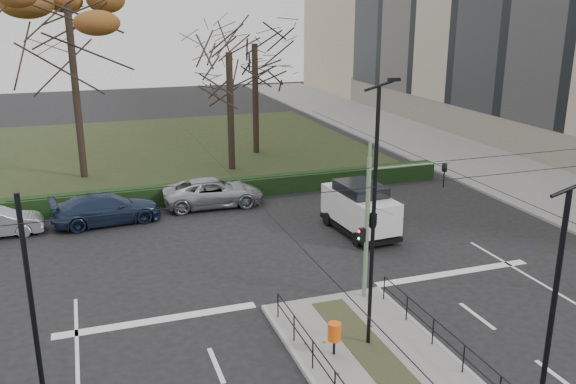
# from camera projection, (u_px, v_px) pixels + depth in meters

# --- Properties ---
(ground) EXTENTS (140.00, 140.00, 0.00)m
(ground) POSITION_uv_depth(u_px,v_px,m) (385.00, 372.00, 18.23)
(ground) COLOR black
(ground) RESTS_ON ground
(sidewalk_east) EXTENTS (8.00, 90.00, 0.14)m
(sidewalk_east) POSITION_uv_depth(u_px,v_px,m) (464.00, 158.00, 43.73)
(sidewalk_east) COLOR slate
(sidewalk_east) RESTS_ON ground
(park) EXTENTS (38.00, 26.00, 0.10)m
(park) POSITION_uv_depth(u_px,v_px,m) (110.00, 153.00, 45.25)
(park) COLOR #253018
(park) RESTS_ON ground
(hedge) EXTENTS (38.00, 1.00, 1.00)m
(hedge) POSITION_uv_depth(u_px,v_px,m) (125.00, 199.00, 33.01)
(hedge) COLOR black
(hedge) RESTS_ON ground
(apartment_block) EXTENTS (13.09, 52.10, 21.64)m
(apartment_block) POSITION_uv_depth(u_px,v_px,m) (574.00, 8.00, 45.62)
(apartment_block) COLOR tan
(apartment_block) RESTS_ON ground
(catenary) EXTENTS (20.00, 34.00, 6.00)m
(catenary) POSITION_uv_depth(u_px,v_px,m) (365.00, 246.00, 18.69)
(catenary) COLOR black
(catenary) RESTS_ON ground
(traffic_light) EXTENTS (3.60, 2.06, 5.30)m
(traffic_light) POSITION_uv_depth(u_px,v_px,m) (375.00, 217.00, 21.92)
(traffic_light) COLOR gray
(traffic_light) RESTS_ON median_island
(litter_bin) EXTENTS (0.41, 0.41, 1.06)m
(litter_bin) POSITION_uv_depth(u_px,v_px,m) (334.00, 332.00, 18.69)
(litter_bin) COLOR black
(litter_bin) RESTS_ON median_island
(streetlamp_median_near) EXTENTS (0.62, 0.13, 7.42)m
(streetlamp_median_near) POSITION_uv_depth(u_px,v_px,m) (546.00, 360.00, 11.81)
(streetlamp_median_near) COLOR black
(streetlamp_median_near) RESTS_ON median_island
(streetlamp_median_far) EXTENTS (0.70, 0.14, 8.40)m
(streetlamp_median_far) POSITION_uv_depth(u_px,v_px,m) (374.00, 217.00, 18.30)
(streetlamp_median_far) COLOR black
(streetlamp_median_far) RESTS_ON median_island
(parked_car_third) EXTENTS (5.53, 2.70, 1.55)m
(parked_car_third) POSITION_uv_depth(u_px,v_px,m) (106.00, 208.00, 30.54)
(parked_car_third) COLOR #1C2943
(parked_car_third) RESTS_ON ground
(parked_car_fourth) EXTENTS (5.54, 2.72, 1.51)m
(parked_car_fourth) POSITION_uv_depth(u_px,v_px,m) (214.00, 192.00, 33.23)
(parked_car_fourth) COLOR #9A9CA1
(parked_car_fourth) RESTS_ON ground
(white_van) EXTENTS (2.37, 4.75, 2.46)m
(white_van) POSITION_uv_depth(u_px,v_px,m) (360.00, 207.00, 29.09)
(white_van) COLOR silver
(white_van) RESTS_ON ground
(rust_tree) EXTENTS (9.96, 9.96, 13.72)m
(rust_tree) POSITION_uv_depth(u_px,v_px,m) (67.00, 6.00, 35.72)
(rust_tree) COLOR black
(rust_tree) RESTS_ON park
(bare_tree_center) EXTENTS (6.77, 6.77, 10.46)m
(bare_tree_center) POSITION_uv_depth(u_px,v_px,m) (255.00, 52.00, 43.12)
(bare_tree_center) COLOR black
(bare_tree_center) RESTS_ON park
(bare_tree_near) EXTENTS (5.26, 5.26, 10.11)m
(bare_tree_near) POSITION_uv_depth(u_px,v_px,m) (229.00, 61.00, 38.63)
(bare_tree_near) COLOR black
(bare_tree_near) RESTS_ON park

